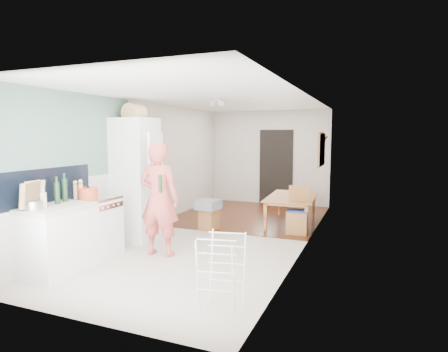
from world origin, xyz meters
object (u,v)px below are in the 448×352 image
Objects in this scene: person at (159,189)px; dining_table at (293,212)px; stool at (209,219)px; drying_rack at (222,271)px; dining_chair at (297,210)px.

dining_table is (1.52, 2.75, -0.78)m from person.
drying_rack is (1.50, -3.01, 0.20)m from stool.
person reaches higher than drying_rack.
dining_table is 4.07m from drying_rack.
dining_chair reaches higher than stool.
person is at bearing -134.76° from dining_chair.
dining_table is 3.50× the size of stool.
drying_rack reaches higher than dining_table.
dining_chair is 3.37m from drying_rack.
drying_rack is at bearing 135.32° from person.
dining_chair is (1.74, 2.05, -0.59)m from person.
dining_chair is 1.11× the size of drying_rack.
person is 1.44× the size of dining_table.
person is 2.57× the size of drying_rack.
dining_chair is at bearing 11.82° from stool.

